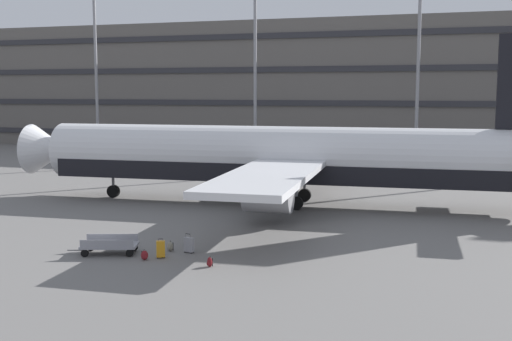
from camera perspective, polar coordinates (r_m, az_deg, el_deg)
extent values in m
plane|color=slate|center=(42.71, -0.64, -3.13)|extent=(600.00, 600.00, 0.00)
cube|color=#605B56|center=(86.27, 8.81, 7.47)|extent=(165.27, 17.80, 16.44)
cube|color=#2D2D33|center=(77.58, 7.72, 2.98)|extent=(163.62, 0.24, 0.70)
cube|color=#2D2D33|center=(77.39, 7.77, 6.01)|extent=(163.62, 0.24, 0.70)
cube|color=#2D2D33|center=(77.42, 7.82, 9.06)|extent=(163.62, 0.24, 0.70)
cube|color=#2D2D33|center=(77.67, 7.88, 12.09)|extent=(163.62, 0.24, 0.70)
cylinder|color=silver|center=(42.40, 2.33, 1.40)|extent=(32.76, 5.86, 3.85)
cube|color=black|center=(42.52, 2.32, -0.02)|extent=(31.45, 5.70, 1.23)
cone|color=silver|center=(48.91, -18.02, 1.82)|extent=(3.30, 3.84, 3.66)
cube|color=silver|center=(33.72, 1.00, -0.58)|extent=(5.24, 13.93, 0.36)
cube|color=silver|center=(50.85, 5.41, 2.01)|extent=(5.24, 13.93, 0.36)
cylinder|color=#9E9EA3|center=(36.40, 1.10, -2.17)|extent=(2.88, 2.28, 2.12)
cylinder|color=#9E9EA3|center=(48.66, 4.38, 0.18)|extent=(2.88, 2.28, 2.12)
cylinder|color=black|center=(46.84, -12.71, -1.83)|extent=(0.92, 0.41, 0.90)
cylinder|color=slate|center=(46.73, -12.73, -0.95)|extent=(0.20, 0.20, 1.46)
cylinder|color=black|center=(40.97, 3.64, -2.95)|extent=(0.92, 0.41, 0.90)
cylinder|color=slate|center=(40.85, 3.64, -1.94)|extent=(0.20, 0.20, 1.46)
cylinder|color=black|center=(44.15, 4.39, -2.22)|extent=(0.92, 0.41, 0.90)
cylinder|color=slate|center=(44.04, 4.40, -1.29)|extent=(0.20, 0.20, 1.46)
cylinder|color=gray|center=(80.36, -14.25, 10.66)|extent=(0.36, 0.36, 25.66)
cylinder|color=gray|center=(71.90, -0.08, 11.21)|extent=(0.36, 0.36, 25.41)
cylinder|color=gray|center=(68.70, 14.45, 11.21)|extent=(0.36, 0.36, 25.50)
cube|color=gray|center=(30.42, -6.06, -6.65)|extent=(0.51, 0.32, 0.69)
cylinder|color=#333338|center=(30.35, -6.34, -5.83)|extent=(0.02, 0.02, 0.19)
cylinder|color=#333338|center=(30.19, -5.95, -5.90)|extent=(0.02, 0.02, 0.19)
cube|color=black|center=(30.25, -6.15, -5.69)|extent=(0.26, 0.09, 0.02)
cylinder|color=black|center=(30.69, -6.23, -7.24)|extent=(0.03, 0.05, 0.05)
cylinder|color=black|center=(30.46, -5.66, -7.34)|extent=(0.03, 0.05, 0.05)
cylinder|color=black|center=(30.56, -6.43, -7.30)|extent=(0.03, 0.05, 0.05)
cylinder|color=black|center=(30.33, -5.86, -7.40)|extent=(0.03, 0.05, 0.05)
cube|color=orange|center=(29.66, -8.57, -6.99)|extent=(0.46, 0.39, 0.75)
cylinder|color=#333338|center=(29.48, -8.80, -6.22)|extent=(0.02, 0.02, 0.11)
cylinder|color=#333338|center=(29.49, -8.37, -6.21)|extent=(0.02, 0.02, 0.11)
cube|color=black|center=(29.47, -8.59, -6.11)|extent=(0.20, 0.12, 0.02)
cylinder|color=black|center=(29.85, -8.87, -7.69)|extent=(0.04, 0.05, 0.05)
cylinder|color=black|center=(29.85, -8.26, -7.68)|extent=(0.04, 0.05, 0.05)
cylinder|color=black|center=(29.66, -8.86, -7.79)|extent=(0.04, 0.05, 0.05)
cylinder|color=black|center=(29.67, -8.25, -7.77)|extent=(0.04, 0.05, 0.05)
ellipsoid|color=gray|center=(30.88, -7.73, -6.78)|extent=(0.42, 0.36, 0.46)
ellipsoid|color=gray|center=(30.84, -7.87, -6.93)|extent=(0.27, 0.20, 0.20)
torus|color=black|center=(30.85, -7.69, -6.34)|extent=(0.08, 0.05, 0.08)
cube|color=black|center=(30.86, -7.47, -6.78)|extent=(0.04, 0.04, 0.39)
cube|color=black|center=(31.02, -7.69, -6.72)|extent=(0.04, 0.04, 0.39)
ellipsoid|color=maroon|center=(28.00, -4.18, -8.22)|extent=(0.36, 0.34, 0.43)
ellipsoid|color=maroon|center=(27.98, -4.33, -8.37)|extent=(0.22, 0.20, 0.19)
torus|color=black|center=(27.96, -4.14, -7.76)|extent=(0.07, 0.06, 0.08)
cube|color=black|center=(27.97, -3.95, -8.23)|extent=(0.04, 0.04, 0.37)
cube|color=black|center=(28.12, -4.13, -8.15)|extent=(0.04, 0.04, 0.37)
ellipsoid|color=maroon|center=(29.48, -10.00, -7.52)|extent=(0.41, 0.40, 0.43)
ellipsoid|color=maroon|center=(29.39, -9.95, -7.70)|extent=(0.25, 0.23, 0.19)
torus|color=black|center=(29.46, -10.03, -7.08)|extent=(0.07, 0.06, 0.08)
cube|color=black|center=(29.61, -9.87, -7.46)|extent=(0.04, 0.04, 0.37)
cube|color=black|center=(29.57, -10.22, -7.48)|extent=(0.04, 0.04, 0.37)
cube|color=gray|center=(30.81, -13.03, -6.57)|extent=(2.87, 2.03, 0.12)
cylinder|color=#4C4C51|center=(31.27, -15.99, -6.91)|extent=(0.68, 0.26, 0.05)
cube|color=gray|center=(30.18, -13.30, -6.47)|extent=(2.36, 0.79, 0.40)
cube|color=gray|center=(31.35, -12.79, -5.95)|extent=(2.36, 0.79, 0.40)
cylinder|color=black|center=(30.59, -15.16, -7.19)|extent=(0.37, 0.21, 0.36)
cylinder|color=black|center=(31.63, -14.65, -6.71)|extent=(0.37, 0.21, 0.36)
cylinder|color=black|center=(30.13, -11.30, -7.30)|extent=(0.37, 0.21, 0.36)
cylinder|color=black|center=(31.18, -10.91, -6.80)|extent=(0.37, 0.21, 0.36)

